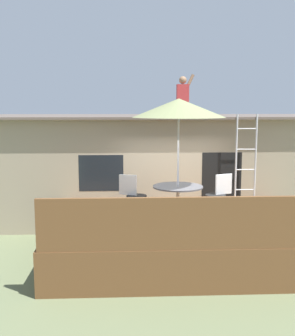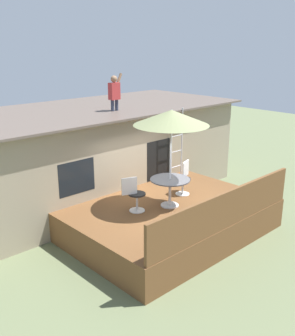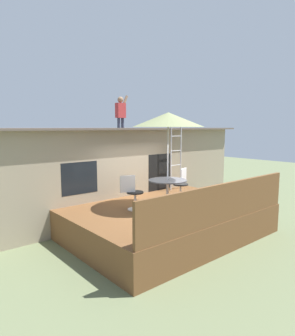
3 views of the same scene
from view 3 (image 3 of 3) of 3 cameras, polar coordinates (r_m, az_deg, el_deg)
name	(u,v)px [view 3 (image 3 of 3)]	position (r m, az deg, el deg)	size (l,w,h in m)	color
ground_plane	(164,233)	(8.63, 3.11, -12.26)	(40.00, 40.00, 0.00)	#66704C
house	(96,168)	(11.10, -9.71, -0.03)	(10.50, 4.50, 2.93)	gray
deck	(164,219)	(8.50, 3.13, -9.73)	(5.21, 3.98, 0.80)	brown
deck_railing	(223,203)	(7.05, 14.16, -6.47)	(5.11, 0.08, 0.90)	brown
patio_table	(168,186)	(8.15, 3.84, -3.35)	(1.04, 1.04, 0.74)	silver
patio_umbrella	(168,120)	(8.00, 3.96, 9.13)	(1.90, 1.90, 2.54)	silver
step_ladder	(176,158)	(10.40, 5.43, 1.91)	(0.52, 0.04, 2.20)	silver
person_figure	(121,110)	(10.45, -5.10, 10.94)	(0.47, 0.20, 1.11)	#33384C
patio_chair_left	(132,193)	(7.86, -2.88, -4.72)	(0.60, 0.44, 0.92)	silver
patio_chair_right	(182,184)	(9.07, 6.51, -3.07)	(0.60, 0.44, 0.92)	silver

